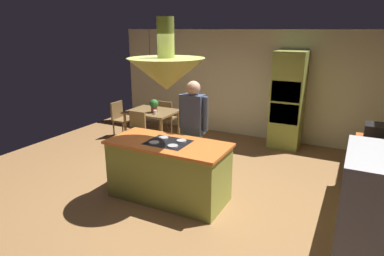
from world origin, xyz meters
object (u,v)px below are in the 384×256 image
canister_sugar (383,160)px  chair_by_back_wall (167,115)px  oven_tower (288,100)px  microwave_on_counter (381,134)px  chair_facing_island (135,129)px  person_at_island (193,125)px  chair_at_corner (121,117)px  canister_flour (384,165)px  kitchen_island (169,170)px  cup_on_table (155,112)px  dining_table (152,115)px  canister_tea (383,154)px  potted_plant_on_table (154,105)px

canister_sugar → chair_by_back_wall: bearing=153.1°
oven_tower → microwave_on_counter: bearing=-46.2°
chair_facing_island → microwave_on_counter: microwave_on_counter is taller
person_at_island → chair_by_back_wall: size_ratio=2.02×
oven_tower → microwave_on_counter: size_ratio=4.60×
chair_facing_island → chair_at_corner: same height
chair_facing_island → canister_flour: 4.71m
kitchen_island → cup_on_table: bearing=128.0°
canister_flour → chair_facing_island: bearing=165.7°
oven_tower → canister_flour: size_ratio=12.84×
microwave_on_counter → dining_table: bearing=171.6°
oven_tower → canister_tea: size_ratio=12.01×
canister_flour → canister_sugar: size_ratio=1.12×
kitchen_island → microwave_on_counter: 3.23m
person_at_island → microwave_on_counter: (2.77, 0.73, 0.04)m
chair_by_back_wall → canister_sugar: canister_sugar is taller
kitchen_island → canister_tea: 2.96m
chair_facing_island → chair_by_back_wall: 1.33m
kitchen_island → person_at_island: 0.89m
canister_sugar → microwave_on_counter: microwave_on_counter is taller
kitchen_island → oven_tower: bearing=71.3°
cup_on_table → potted_plant_on_table: bearing=130.5°
potted_plant_on_table → cup_on_table: 0.21m
dining_table → chair_by_back_wall: 0.68m
person_at_island → potted_plant_on_table: size_ratio=5.87×
canister_tea → oven_tower: bearing=123.7°
chair_at_corner → canister_tea: size_ratio=4.93×
chair_at_corner → canister_sugar: bearing=-106.7°
cup_on_table → dining_table: bearing=136.7°
dining_table → oven_tower: bearing=22.2°
chair_facing_island → canister_tea: canister_tea is taller
kitchen_island → chair_facing_island: bearing=139.8°
chair_by_back_wall → chair_at_corner: same height
kitchen_island → cup_on_table: (-1.47, 1.88, 0.34)m
chair_facing_island → oven_tower: bearing=32.8°
chair_by_back_wall → canister_flour: (4.54, -2.48, 0.50)m
kitchen_island → chair_facing_island: size_ratio=2.13×
chair_by_back_wall → microwave_on_counter: microwave_on_counter is taller
canister_flour → oven_tower: bearing=120.4°
person_at_island → microwave_on_counter: 2.86m
chair_at_corner → canister_sugar: 5.73m
person_at_island → potted_plant_on_table: 2.10m
canister_sugar → chair_facing_island: bearing=167.8°
chair_at_corner → microwave_on_counter: 5.53m
chair_by_back_wall → kitchen_island: bearing=121.6°
canister_tea → canister_sugar: bearing=-90.0°
oven_tower → canister_sugar: (1.74, -2.79, -0.06)m
oven_tower → cup_on_table: size_ratio=23.53×
canister_flour → dining_table: bearing=158.1°
microwave_on_counter → kitchen_island: bearing=-153.3°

